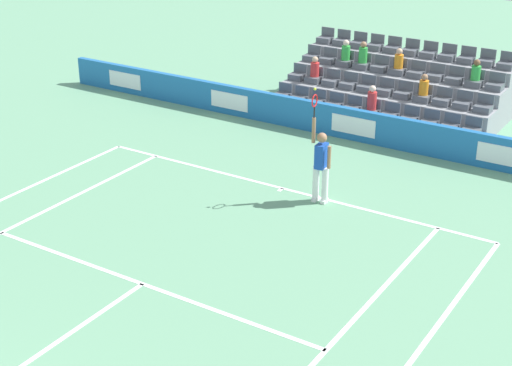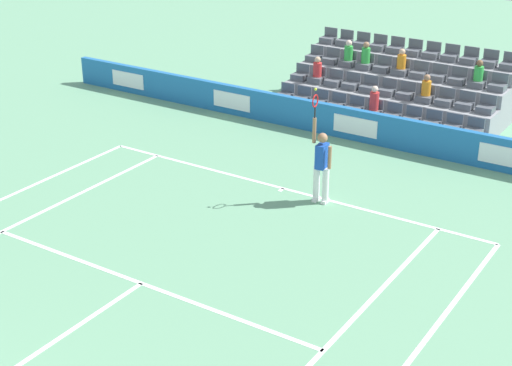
{
  "view_description": "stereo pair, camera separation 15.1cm",
  "coord_description": "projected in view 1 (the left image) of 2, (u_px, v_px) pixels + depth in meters",
  "views": [
    {
      "loc": [
        -9.1,
        3.72,
        8.14
      ],
      "look_at": [
        -0.58,
        -9.72,
        1.1
      ],
      "focal_mm": 54.86,
      "sensor_mm": 36.0,
      "label": 1
    },
    {
      "loc": [
        -9.22,
        3.63,
        8.14
      ],
      "look_at": [
        -0.58,
        -9.72,
        1.1
      ],
      "focal_mm": 54.86,
      "sensor_mm": 36.0,
      "label": 2
    }
  ],
  "objects": [
    {
      "name": "line_centre_mark",
      "position": [
        281.0,
        190.0,
        19.72
      ],
      "size": [
        0.1,
        0.2,
        0.01
      ],
      "primitive_type": "cube",
      "color": "white",
      "rests_on": "ground"
    },
    {
      "name": "line_baseline",
      "position": [
        283.0,
        188.0,
        19.8
      ],
      "size": [
        10.97,
        0.1,
        0.01
      ],
      "primitive_type": "cube",
      "color": "white",
      "rests_on": "ground"
    },
    {
      "name": "line_singles_sideline_right",
      "position": [
        313.0,
        364.0,
        13.19
      ],
      "size": [
        0.1,
        11.89,
        0.01
      ],
      "primitive_type": "cube",
      "color": "white",
      "rests_on": "ground"
    },
    {
      "name": "sponsor_barrier",
      "position": [
        355.0,
        125.0,
        22.8
      ],
      "size": [
        21.81,
        0.22,
        0.94
      ],
      "color": "#1E66AD",
      "rests_on": "ground"
    },
    {
      "name": "line_service",
      "position": [
        142.0,
        284.0,
        15.56
      ],
      "size": [
        8.23,
        0.1,
        0.01
      ],
      "primitive_type": "cube",
      "color": "white",
      "rests_on": "ground"
    },
    {
      "name": "tennis_player",
      "position": [
        321.0,
        164.0,
        18.7
      ],
      "size": [
        0.53,
        0.38,
        2.85
      ],
      "color": "white",
      "rests_on": "ground"
    },
    {
      "name": "stadium_stand",
      "position": [
        395.0,
        92.0,
        24.99
      ],
      "size": [
        6.82,
        3.8,
        2.18
      ],
      "color": "gray",
      "rests_on": "ground"
    }
  ]
}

